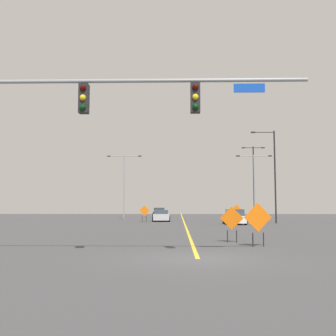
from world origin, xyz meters
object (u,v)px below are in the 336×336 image
Objects in this scene: car_black_near at (159,213)px; car_silver_distant at (161,216)px; construction_sign_median_far at (232,220)px; street_lamp_mid_left at (254,181)px; car_white_far at (234,217)px; construction_sign_right_lane at (144,211)px; street_lamp_near_left at (254,177)px; street_lamp_far_left at (124,181)px; street_lamp_near_right at (273,172)px; construction_sign_median_near at (258,219)px; construction_sign_right_shoulder at (236,211)px; traffic_signal_assembly at (84,114)px.

car_silver_distant is (0.77, -13.21, -0.09)m from car_black_near.
street_lamp_mid_left is at bearing 77.42° from construction_sign_median_far.
construction_sign_right_lane is at bearing 153.54° from car_white_far.
car_white_far is at bearing -44.92° from car_silver_distant.
street_lamp_near_left is at bearing 71.93° from car_white_far.
car_black_near is (0.92, 16.11, -0.47)m from construction_sign_right_lane.
street_lamp_far_left is 2.14× the size of car_black_near.
street_lamp_near_left reaches higher than street_lamp_far_left.
street_lamp_near_right is at bearing 25.37° from car_white_far.
construction_sign_median_far is at bearing -74.23° from street_lamp_far_left.
street_lamp_near_right is 6.65m from car_white_far.
street_lamp_near_right is 23.54m from construction_sign_median_far.
construction_sign_median_near is (7.24, -26.59, 0.04)m from construction_sign_right_lane.
street_lamp_near_right is 2.09× the size of car_white_far.
street_lamp_mid_left is 17.57m from street_lamp_far_left.
car_black_near is (-9.29, 14.82, -0.51)m from construction_sign_right_shoulder.
construction_sign_median_far is at bearing 46.91° from traffic_signal_assembly.
street_lamp_mid_left reaches higher than car_silver_distant.
car_black_near is 13.23m from car_silver_distant.
street_lamp_near_right reaches higher than street_lamp_mid_left.
car_white_far is at bearing -68.22° from car_black_near.
street_lamp_near_left is at bearing 66.23° from construction_sign_right_shoulder.
car_white_far is 22.27m from car_black_near.
construction_sign_median_far is at bearing -82.40° from car_black_near.
street_lamp_near_right is at bearing -86.40° from street_lamp_mid_left.
street_lamp_far_left is at bearing -131.32° from car_black_near.
construction_sign_right_shoulder is at bearing 72.99° from traffic_signal_assembly.
street_lamp_mid_left is at bearing 79.75° from construction_sign_median_near.
traffic_signal_assembly is 1.26× the size of street_lamp_near_left.
street_lamp_near_left is 5.18× the size of construction_sign_right_lane.
traffic_signal_assembly is 1.25× the size of street_lamp_near_right.
construction_sign_median_far is 0.91× the size of construction_sign_median_near.
car_white_far is 1.13× the size of car_black_near.
car_white_far is at bearing -99.98° from construction_sign_right_shoulder.
construction_sign_right_shoulder is at bearing 131.11° from street_lamp_near_right.
street_lamp_near_left is 16.88m from construction_sign_right_lane.
traffic_signal_assembly is 34.15m from car_silver_distant.
street_lamp_near_right reaches higher than construction_sign_right_shoulder.
street_lamp_near_left is 15.32m from car_black_near.
construction_sign_right_shoulder reaches higher than car_white_far.
construction_sign_right_lane reaches higher than car_black_near.
traffic_signal_assembly is 38.51m from street_lamp_mid_left.
street_lamp_near_right is at bearing 75.36° from construction_sign_median_near.
street_lamp_near_right is 1.00× the size of street_lamp_near_left.
street_lamp_far_left is 1.91× the size of car_silver_distant.
construction_sign_right_shoulder is at bearing 83.91° from construction_sign_median_near.
construction_sign_right_lane is at bearing 90.65° from traffic_signal_assembly.
construction_sign_right_lane reaches higher than car_white_far.
street_lamp_near_left is 14.25m from car_silver_distant.
car_black_near is (-12.11, 10.68, -4.13)m from street_lamp_mid_left.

